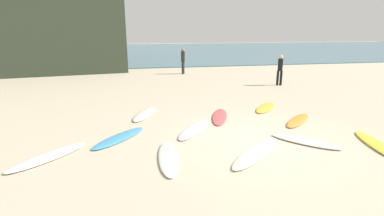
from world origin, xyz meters
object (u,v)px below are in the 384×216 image
(surfboard_1, at_px, (257,152))
(surfboard_5, at_px, (119,138))
(surfboard_3, at_px, (220,116))
(beachgoer_near, at_px, (280,68))
(surfboard_8, at_px, (49,156))
(surfboard_0, at_px, (194,130))
(beachgoer_mid, at_px, (183,59))
(surfboard_4, at_px, (298,120))
(surfboard_7, at_px, (145,114))
(surfboard_2, at_px, (265,107))
(surfboard_6, at_px, (168,157))
(surfboard_9, at_px, (305,141))
(surfboard_10, at_px, (378,145))

(surfboard_1, xyz_separation_m, surfboard_5, (-3.62, 1.79, -0.00))
(surfboard_3, distance_m, beachgoer_near, 7.62)
(surfboard_8, xyz_separation_m, beachgoer_near, (10.54, 7.95, 0.95))
(surfboard_0, bearing_deg, beachgoer_mid, -62.99)
(surfboard_4, relative_size, surfboard_5, 0.93)
(surfboard_8, bearing_deg, surfboard_7, -83.44)
(surfboard_2, relative_size, surfboard_7, 0.95)
(beachgoer_near, bearing_deg, surfboard_5, -132.68)
(surfboard_4, xyz_separation_m, beachgoer_near, (2.63, 6.46, 0.95))
(surfboard_6, xyz_separation_m, beachgoer_near, (7.54, 8.61, 0.95))
(surfboard_6, height_order, surfboard_8, surfboard_8)
(surfboard_5, xyz_separation_m, beachgoer_mid, (4.04, 12.42, 1.01))
(surfboard_7, xyz_separation_m, surfboard_9, (4.47, -3.73, -0.00))
(surfboard_2, height_order, beachgoer_mid, beachgoer_mid)
(surfboard_5, distance_m, surfboard_9, 5.49)
(beachgoer_mid, bearing_deg, surfboard_9, -144.82)
(surfboard_4, bearing_deg, beachgoer_near, -65.36)
(surfboard_0, height_order, surfboard_7, surfboard_7)
(surfboard_5, relative_size, surfboard_8, 0.96)
(surfboard_5, bearing_deg, surfboard_2, -117.47)
(surfboard_0, relative_size, surfboard_5, 0.99)
(surfboard_5, bearing_deg, surfboard_3, -116.82)
(surfboard_5, bearing_deg, beachgoer_near, -101.25)
(beachgoer_near, bearing_deg, surfboard_6, -122.07)
(surfboard_10, bearing_deg, surfboard_0, 168.77)
(surfboard_7, bearing_deg, surfboard_8, -106.05)
(surfboard_0, bearing_deg, beachgoer_near, -99.16)
(surfboard_5, bearing_deg, surfboard_1, -165.78)
(surfboard_8, distance_m, beachgoer_mid, 14.64)
(beachgoer_near, bearing_deg, surfboard_0, -124.94)
(surfboard_7, bearing_deg, surfboard_1, -35.05)
(surfboard_8, bearing_deg, surfboard_2, -112.25)
(surfboard_2, bearing_deg, surfboard_4, -38.86)
(surfboard_5, height_order, surfboard_6, surfboard_6)
(surfboard_10, bearing_deg, surfboard_2, 121.14)
(surfboard_8, height_order, surfboard_10, surfboard_8)
(surfboard_2, distance_m, surfboard_5, 6.28)
(surfboard_8, bearing_deg, beachgoer_mid, -69.43)
(surfboard_3, relative_size, beachgoer_mid, 1.14)
(surfboard_3, height_order, surfboard_10, surfboard_10)
(surfboard_2, relative_size, surfboard_4, 0.98)
(surfboard_1, xyz_separation_m, surfboard_8, (-5.33, 0.79, 0.00))
(surfboard_3, height_order, surfboard_9, surfboard_9)
(surfboard_2, distance_m, surfboard_8, 8.25)
(surfboard_6, bearing_deg, surfboard_1, -179.50)
(surfboard_2, xyz_separation_m, surfboard_7, (-4.98, 0.01, 0.01))
(surfboard_1, height_order, surfboard_5, surfboard_1)
(surfboard_7, relative_size, beachgoer_near, 1.15)
(surfboard_0, xyz_separation_m, surfboard_7, (-1.51, 2.10, 0.00))
(beachgoer_near, bearing_deg, beachgoer_mid, 140.24)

